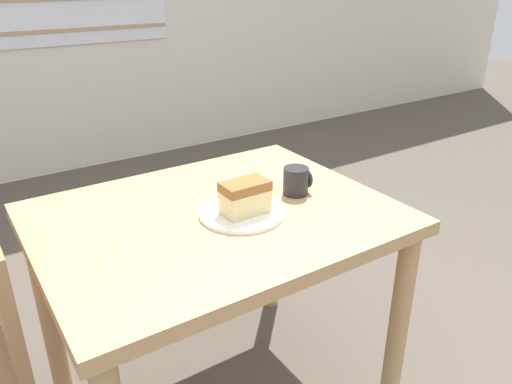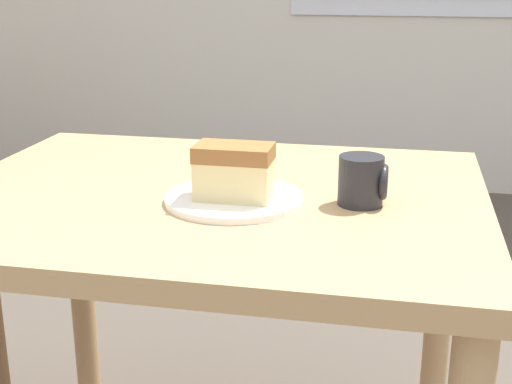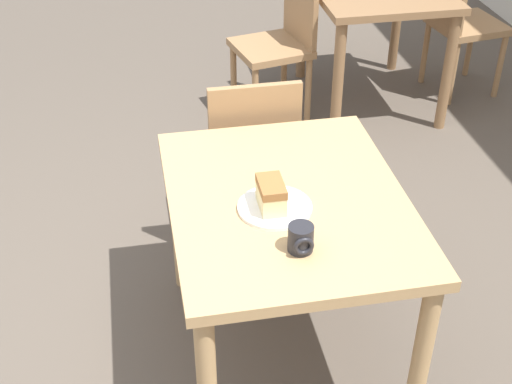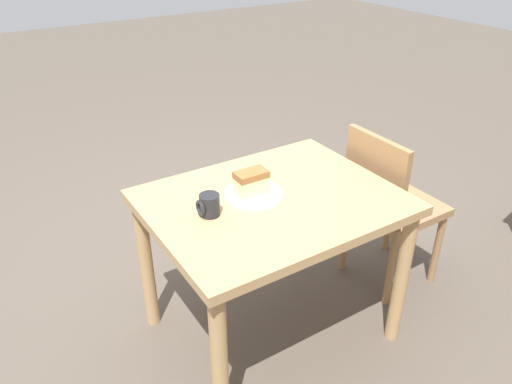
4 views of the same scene
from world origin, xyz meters
TOP-DOWN VIEW (x-y plane):
  - ground_plane at (0.00, 0.00)m, footprint 14.00×14.00m
  - dining_table_near at (-0.04, 0.58)m, footprint 0.98×0.77m
  - chair_near_window at (-0.72, 0.58)m, footprint 0.39×0.39m
  - plate at (0.01, 0.53)m, footprint 0.24×0.24m
  - cake_slice at (0.02, 0.51)m, footprint 0.13×0.08m
  - coffee_mug at (0.23, 0.56)m, footprint 0.08×0.08m

SIDE VIEW (x-z plane):
  - ground_plane at x=0.00m, z-range 0.00..0.00m
  - chair_near_window at x=-0.72m, z-range 0.04..0.88m
  - dining_table_near at x=-0.04m, z-range 0.25..0.95m
  - plate at x=0.01m, z-range 0.70..0.71m
  - coffee_mug at x=0.23m, z-range 0.70..0.79m
  - cake_slice at x=0.02m, z-range 0.72..0.81m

